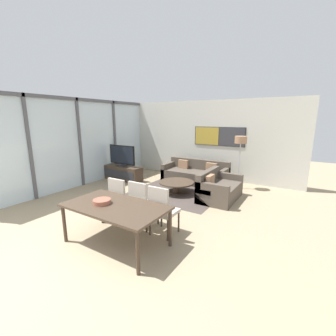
# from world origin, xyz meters

# --- Properties ---
(ground_plane) EXTENTS (24.00, 24.00, 0.00)m
(ground_plane) POSITION_xyz_m (0.00, 0.00, 0.00)
(ground_plane) COLOR #9E896B
(wall_back) EXTENTS (6.87, 0.09, 2.80)m
(wall_back) POSITION_xyz_m (0.02, 6.19, 1.41)
(wall_back) COLOR silver
(wall_back) RESTS_ON ground_plane
(window_wall_left) EXTENTS (0.07, 6.19, 2.80)m
(window_wall_left) POSITION_xyz_m (-2.93, 3.10, 1.53)
(window_wall_left) COLOR silver
(window_wall_left) RESTS_ON ground_plane
(area_rug) EXTENTS (2.51, 2.12, 0.01)m
(area_rug) POSITION_xyz_m (0.13, 4.04, 0.00)
(area_rug) COLOR #473D38
(area_rug) RESTS_ON ground_plane
(tv_console) EXTENTS (1.50, 0.46, 0.51)m
(tv_console) POSITION_xyz_m (-2.22, 4.27, 0.26)
(tv_console) COLOR #423326
(tv_console) RESTS_ON ground_plane
(television) EXTENTS (1.12, 0.20, 0.74)m
(television) POSITION_xyz_m (-2.22, 4.27, 0.88)
(television) COLOR #2D2D33
(television) RESTS_ON tv_console
(sofa_main) EXTENTS (2.20, 0.88, 0.77)m
(sofa_main) POSITION_xyz_m (0.13, 5.35, 0.27)
(sofa_main) COLOR #51473D
(sofa_main) RESTS_ON ground_plane
(sofa_side) EXTENTS (0.88, 1.41, 0.77)m
(sofa_side) POSITION_xyz_m (1.33, 4.20, 0.27)
(sofa_side) COLOR #51473D
(sofa_side) RESTS_ON ground_plane
(coffee_table) EXTENTS (1.03, 1.03, 0.35)m
(coffee_table) POSITION_xyz_m (0.13, 4.04, 0.26)
(coffee_table) COLOR #423326
(coffee_table) RESTS_ON ground_plane
(dining_table) EXTENTS (1.80, 0.99, 0.72)m
(dining_table) POSITION_xyz_m (0.61, 1.07, 0.66)
(dining_table) COLOR #423326
(dining_table) RESTS_ON ground_plane
(dining_chair_left) EXTENTS (0.46, 0.46, 0.98)m
(dining_chair_left) POSITION_xyz_m (0.09, 1.75, 0.54)
(dining_chair_left) COLOR #B2A899
(dining_chair_left) RESTS_ON ground_plane
(dining_chair_centre) EXTENTS (0.46, 0.46, 0.98)m
(dining_chair_centre) POSITION_xyz_m (0.61, 1.78, 0.54)
(dining_chair_centre) COLOR #B2A899
(dining_chair_centre) RESTS_ON ground_plane
(dining_chair_right) EXTENTS (0.46, 0.46, 0.98)m
(dining_chair_right) POSITION_xyz_m (1.13, 1.73, 0.54)
(dining_chair_right) COLOR #B2A899
(dining_chair_right) RESTS_ON ground_plane
(fruit_bowl) EXTENTS (0.31, 0.31, 0.08)m
(fruit_bowl) POSITION_xyz_m (0.37, 1.00, 0.77)
(fruit_bowl) COLOR #995642
(fruit_bowl) RESTS_ON dining_table
(floor_lamp) EXTENTS (0.36, 0.36, 1.65)m
(floor_lamp) POSITION_xyz_m (1.56, 5.44, 1.42)
(floor_lamp) COLOR #2D2D33
(floor_lamp) RESTS_ON ground_plane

